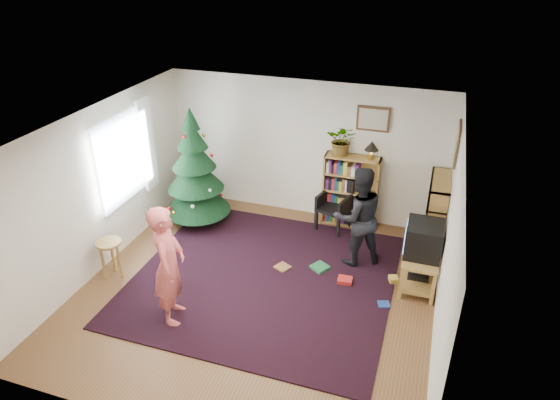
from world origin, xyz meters
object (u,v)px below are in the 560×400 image
(potted_plant, at_px, (342,140))
(person_standing, at_px, (169,265))
(tv_stand, at_px, (420,266))
(armchair, at_px, (335,202))
(bookshelf_back, at_px, (350,190))
(christmas_tree, at_px, (195,176))
(picture_right, at_px, (457,144))
(table_lamp, at_px, (372,147))
(stool, at_px, (110,250))
(person_by_chair, at_px, (358,217))
(crt_tv, at_px, (424,239))
(bookshelf_right, at_px, (435,216))
(picture_back, at_px, (373,119))

(potted_plant, bearing_deg, person_standing, -115.53)
(tv_stand, height_order, armchair, armchair)
(bookshelf_back, relative_size, tv_stand, 1.44)
(christmas_tree, bearing_deg, potted_plant, 17.85)
(picture_right, bearing_deg, armchair, 167.31)
(armchair, bearing_deg, potted_plant, 98.43)
(potted_plant, relative_size, table_lamp, 1.75)
(bookshelf_back, bearing_deg, person_standing, -118.35)
(picture_right, xyz_separation_m, table_lamp, (-1.29, 0.59, -0.44))
(stool, bearing_deg, picture_right, 24.21)
(christmas_tree, bearing_deg, person_standing, -70.66)
(picture_right, relative_size, person_by_chair, 0.37)
(crt_tv, relative_size, stool, 0.90)
(bookshelf_right, distance_m, tv_stand, 1.05)
(picture_back, relative_size, person_standing, 0.32)
(picture_right, xyz_separation_m, bookshelf_right, (-0.14, 0.12, -1.29))
(stool, bearing_deg, person_by_chair, 24.26)
(crt_tv, xyz_separation_m, armchair, (-1.56, 1.27, -0.31))
(stool, height_order, person_standing, person_standing)
(crt_tv, bearing_deg, bookshelf_right, 82.92)
(tv_stand, relative_size, person_standing, 0.53)
(armchair, height_order, stool, armchair)
(christmas_tree, bearing_deg, crt_tv, -9.80)
(crt_tv, xyz_separation_m, table_lamp, (-1.03, 1.46, 0.72))
(bookshelf_back, xyz_separation_m, stool, (-3.08, -2.69, -0.19))
(potted_plant, bearing_deg, picture_back, 16.12)
(tv_stand, height_order, person_standing, person_standing)
(picture_back, relative_size, christmas_tree, 0.26)
(bookshelf_right, relative_size, potted_plant, 2.36)
(bookshelf_back, bearing_deg, stool, -138.87)
(tv_stand, relative_size, table_lamp, 2.86)
(table_lamp, bearing_deg, person_by_chair, -88.24)
(person_standing, distance_m, table_lamp, 3.88)
(picture_back, height_order, crt_tv, picture_back)
(picture_right, distance_m, stool, 5.33)
(bookshelf_back, xyz_separation_m, person_by_chair, (0.34, -1.15, 0.15))
(stool, distance_m, person_by_chair, 3.76)
(stool, xyz_separation_m, person_standing, (1.34, -0.54, 0.38))
(crt_tv, xyz_separation_m, potted_plant, (-1.53, 1.46, 0.78))
(bookshelf_back, bearing_deg, picture_right, -20.33)
(christmas_tree, height_order, bookshelf_back, christmas_tree)
(stool, bearing_deg, bookshelf_right, 26.12)
(crt_tv, xyz_separation_m, person_standing, (-3.08, -1.78, 0.06))
(picture_back, relative_size, table_lamp, 1.75)
(christmas_tree, bearing_deg, picture_right, 2.52)
(armchair, relative_size, stool, 1.48)
(christmas_tree, distance_m, table_lamp, 3.07)
(picture_right, height_order, person_standing, picture_right)
(armchair, distance_m, person_by_chair, 1.17)
(picture_back, distance_m, stool, 4.62)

